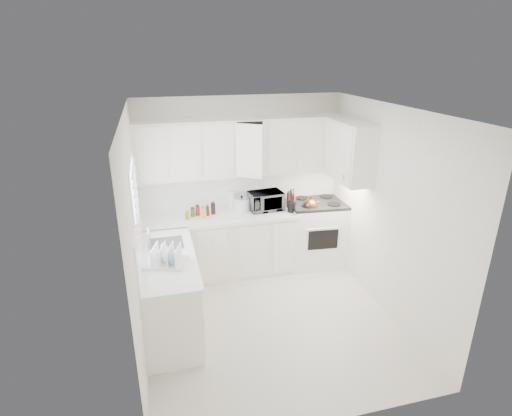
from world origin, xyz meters
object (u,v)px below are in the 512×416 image
object	(u,v)px
stove	(316,224)
rice_cooker	(242,203)
microwave	(266,199)
dish_rack	(165,254)
utensil_crock	(292,200)
tea_kettle	(311,204)

from	to	relation	value
stove	rice_cooker	world-z (taller)	stove
stove	microwave	bearing A→B (deg)	-179.26
microwave	rice_cooker	world-z (taller)	microwave
microwave	rice_cooker	distance (m)	0.36
microwave	dish_rack	size ratio (longest dim) A/B	1.11
rice_cooker	dish_rack	size ratio (longest dim) A/B	0.53
rice_cooker	microwave	bearing A→B (deg)	6.32
rice_cooker	dish_rack	world-z (taller)	dish_rack
rice_cooker	utensil_crock	xyz separation A→B (m)	(0.70, -0.24, 0.07)
utensil_crock	stove	bearing A→B (deg)	15.16
microwave	utensil_crock	size ratio (longest dim) A/B	1.32
rice_cooker	dish_rack	xyz separation A→B (m)	(-1.18, -1.38, 0.00)
microwave	utensil_crock	bearing A→B (deg)	-34.64
tea_kettle	microwave	bearing A→B (deg)	169.22
tea_kettle	dish_rack	distance (m)	2.43
tea_kettle	utensil_crock	bearing A→B (deg)	-178.27
dish_rack	utensil_crock	bearing A→B (deg)	48.26
utensil_crock	dish_rack	distance (m)	2.20
tea_kettle	rice_cooker	xyz separation A→B (m)	(-0.98, 0.27, 0.01)
tea_kettle	dish_rack	bearing A→B (deg)	-144.21
stove	dish_rack	size ratio (longest dim) A/B	2.96
microwave	dish_rack	xyz separation A→B (m)	(-1.53, -1.33, -0.04)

